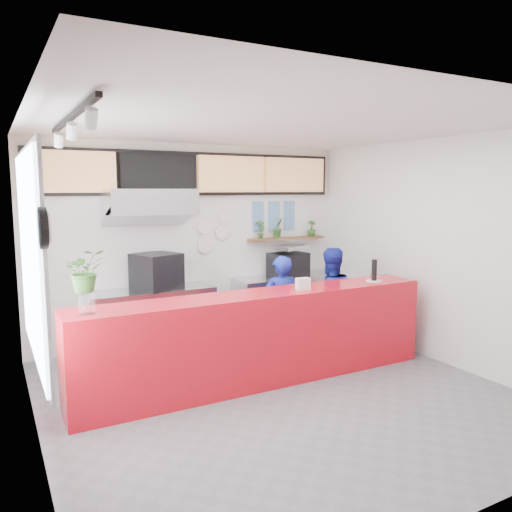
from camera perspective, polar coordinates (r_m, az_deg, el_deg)
name	(u,v)px	position (r m, az deg, el deg)	size (l,w,h in m)	color
floor	(277,393)	(5.92, 2.46, -15.43)	(5.00, 5.00, 0.00)	slate
ceiling	(279,125)	(5.49, 2.64, 14.76)	(5.00, 5.00, 0.00)	silver
wall_back	(195,243)	(7.74, -7.00, 1.51)	(5.00, 5.00, 0.00)	white
wall_left	(31,284)	(4.75, -24.33, -2.97)	(5.00, 5.00, 0.00)	white
wall_right	(438,251)	(7.11, 20.10, 0.56)	(5.00, 5.00, 0.00)	white
service_counter	(261,338)	(6.06, 0.52, -9.34)	(4.50, 0.60, 1.10)	red
cream_band	(194,170)	(7.70, -7.11, 9.68)	(5.00, 0.02, 0.80)	beige
prep_bench	(152,320)	(7.40, -11.83, -7.16)	(1.80, 0.60, 0.90)	#B2B5BA
panini_oven	(157,271)	(7.28, -11.30, -1.71)	(0.57, 0.57, 0.51)	black
extraction_hood	(149,202)	(7.11, -12.09, 6.11)	(1.20, 0.70, 0.35)	#B2B5BA
hood_lip	(150,216)	(7.12, -12.04, 4.50)	(1.20, 0.70, 0.08)	#B2B5BA
right_bench	(287,303)	(8.32, 3.59, -5.36)	(1.80, 0.60, 0.90)	#B2B5BA
espresso_machine	(288,265)	(8.21, 3.70, -0.98)	(0.60, 0.43, 0.38)	black
espresso_tray	(288,247)	(8.17, 3.71, 1.01)	(0.61, 0.42, 0.06)	#B0B3B8
herb_shelf	(287,238)	(8.37, 3.51, 2.01)	(1.40, 0.18, 0.04)	brown
menu_board_far_left	(73,172)	(7.13, -20.14, 9.04)	(1.10, 0.10, 0.55)	tan
menu_board_mid_left	(158,173)	(7.39, -11.10, 9.29)	(1.10, 0.10, 0.55)	black
menu_board_mid_right	(231,174)	(7.82, -2.86, 9.32)	(1.10, 0.10, 0.55)	tan
menu_board_far_right	(294,175)	(8.39, 4.41, 9.20)	(1.10, 0.10, 0.55)	tan
soffit	(195,174)	(7.67, -7.02, 9.31)	(4.80, 0.04, 0.65)	black
window_pane	(31,257)	(5.02, -24.36, -0.12)	(0.04, 2.20, 1.90)	silver
window_frame	(33,257)	(5.02, -24.14, -0.11)	(0.03, 2.30, 2.00)	#B2B5BA
wall_clock_rim	(43,228)	(3.80, -23.18, 2.96)	(0.30, 0.30, 0.05)	black
wall_clock_face	(48,228)	(3.80, -22.73, 2.99)	(0.26, 0.26, 0.02)	white
track_rail	(71,117)	(4.76, -20.35, 14.67)	(0.05, 2.40, 0.04)	black
dec_plate_a	(204,226)	(7.75, -5.91, 3.39)	(0.24, 0.24, 0.03)	silver
dec_plate_b	(222,232)	(7.88, -3.89, 2.75)	(0.24, 0.24, 0.03)	silver
dec_plate_c	(205,246)	(7.78, -5.88, 1.18)	(0.24, 0.24, 0.03)	silver
dec_plate_d	(225,216)	(7.88, -3.57, 4.58)	(0.24, 0.24, 0.03)	silver
photo_frame_a	(258,209)	(8.15, 0.24, 5.40)	(0.20, 0.02, 0.25)	#598CBF
photo_frame_b	(274,209)	(8.30, 2.07, 5.43)	(0.20, 0.02, 0.25)	#598CBF
photo_frame_c	(289,208)	(8.46, 3.83, 5.46)	(0.20, 0.02, 0.25)	#598CBF
photo_frame_d	(258,224)	(8.17, 0.24, 3.64)	(0.20, 0.02, 0.25)	#598CBF
photo_frame_e	(274,224)	(8.31, 2.06, 3.71)	(0.20, 0.02, 0.25)	#598CBF
photo_frame_f	(289,223)	(8.47, 3.81, 3.77)	(0.20, 0.02, 0.25)	#598CBF
staff_center	(280,308)	(6.84, 2.81, -5.92)	(0.52, 0.34, 1.43)	navy
staff_right	(329,300)	(7.18, 8.39, -5.05)	(0.73, 0.57, 1.51)	navy
herb_a	(260,229)	(8.10, 0.52, 3.08)	(0.16, 0.11, 0.31)	#2F6423
herb_b	(278,228)	(8.27, 2.54, 3.24)	(0.18, 0.15, 0.33)	#2F6423
herb_d	(311,228)	(8.63, 6.36, 3.17)	(0.15, 0.13, 0.27)	#2F6423
glass_vase	(87,304)	(5.20, -18.78, -5.21)	(0.16, 0.16, 0.20)	silver
basil_vase	(85,271)	(5.14, -18.94, -1.59)	(0.38, 0.33, 0.42)	#2F6423
napkin_holder	(303,284)	(6.13, 5.39, -3.19)	(0.16, 0.10, 0.14)	white
white_plate	(374,281)	(6.82, 13.32, -2.80)	(0.21, 0.21, 0.02)	white
pepper_mill	(374,270)	(6.80, 13.35, -1.57)	(0.07, 0.07, 0.28)	black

